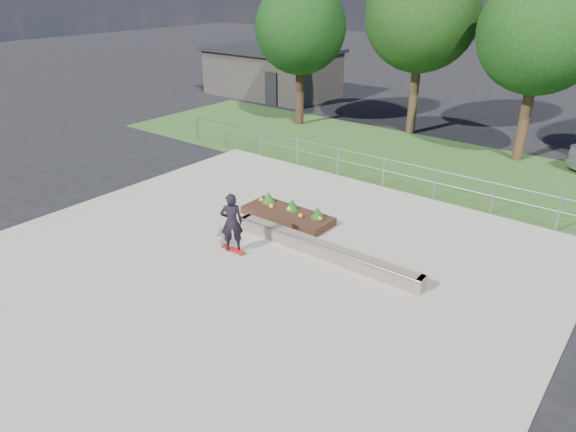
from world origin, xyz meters
name	(u,v)px	position (x,y,z in m)	size (l,w,h in m)	color
ground	(248,269)	(0.00, 0.00, 0.00)	(120.00, 120.00, 0.00)	black
grass_verge	(422,163)	(0.00, 11.00, 0.01)	(30.00, 8.00, 0.02)	#2C4F1F
concrete_slab	(248,268)	(0.00, 0.00, 0.03)	(15.00, 15.00, 0.06)	gray
fence	(384,169)	(0.00, 7.50, 0.77)	(20.06, 0.06, 1.20)	gray
building	(272,72)	(-14.00, 18.00, 1.51)	(8.40, 5.40, 3.00)	#2C2A27
tree_far_left	(300,28)	(-8.00, 13.00, 4.85)	(4.55, 4.55, 7.15)	black
tree_mid_left	(422,15)	(-2.50, 15.00, 5.61)	(5.25, 5.25, 8.25)	#322214
tree_mid_right	(542,32)	(3.00, 14.00, 5.23)	(4.90, 4.90, 7.70)	#372216
grind_ledge	(323,250)	(1.26, 1.76, 0.26)	(6.00, 0.44, 0.43)	brown
planter_bed	(288,213)	(-1.05, 3.11, 0.24)	(3.00, 1.20, 0.61)	black
skateboarder	(232,222)	(-0.92, 0.39, 0.99)	(0.80, 0.73, 1.80)	silver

